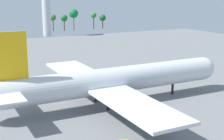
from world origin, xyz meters
TOP-DOWN VIEW (x-y plane):
  - ground_plane at (0.00, 0.00)m, footprint 270.34×270.34m
  - cargo_airplane at (-0.23, 0.00)m, footprint 67.58×62.47m
  - catering_truck at (33.77, 11.06)m, footprint 5.01×4.59m
  - safety_cone_nose at (30.41, -0.23)m, footprint 0.50×0.50m
  - control_tower at (24.84, 140.63)m, footprint 10.34×10.34m

SIDE VIEW (x-z plane):
  - ground_plane at x=0.00m, z-range 0.00..0.00m
  - safety_cone_nose at x=30.41m, z-range 0.00..0.72m
  - catering_truck at x=33.77m, z-range -0.03..2.39m
  - cargo_airplane at x=-0.23m, z-range -3.93..16.58m
  - control_tower at x=24.84m, z-range 3.70..41.46m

